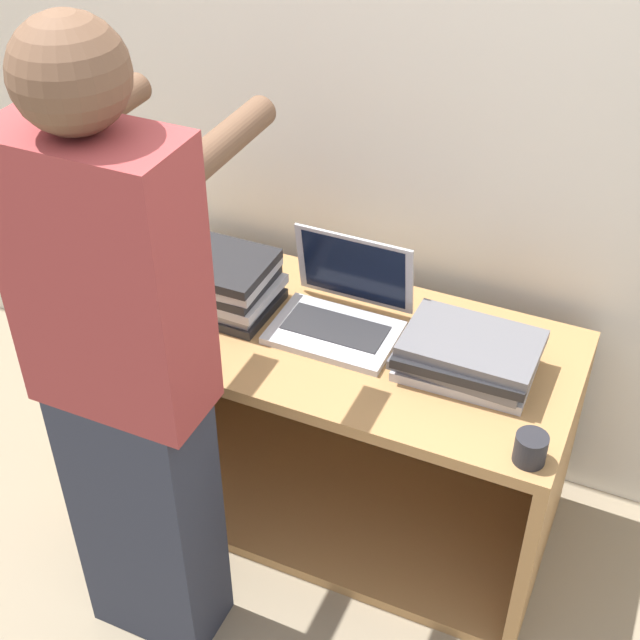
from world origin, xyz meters
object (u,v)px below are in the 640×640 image
laptop_open (341,311)px  person (126,383)px  mug (530,448)px  laptop_stack_left (212,280)px  laptop_stack_right (468,355)px

laptop_open → person: bearing=-113.9°
mug → person: bearing=-159.9°
laptop_open → laptop_stack_left: size_ratio=0.94×
laptop_stack_left → laptop_open: bearing=7.1°
laptop_stack_left → laptop_stack_right: size_ratio=1.00×
laptop_open → laptop_stack_right: laptop_open is taller
laptop_stack_left → person: (0.11, -0.57, 0.10)m
laptop_open → laptop_stack_left: bearing=-172.9°
laptop_stack_left → mug: size_ratio=4.73×
laptop_open → person: size_ratio=0.20×
laptop_open → person: 0.69m
laptop_stack_right → person: 0.87m
person → laptop_stack_right: bearing=41.2°
person → mug: 0.95m
laptop_stack_left → person: person is taller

